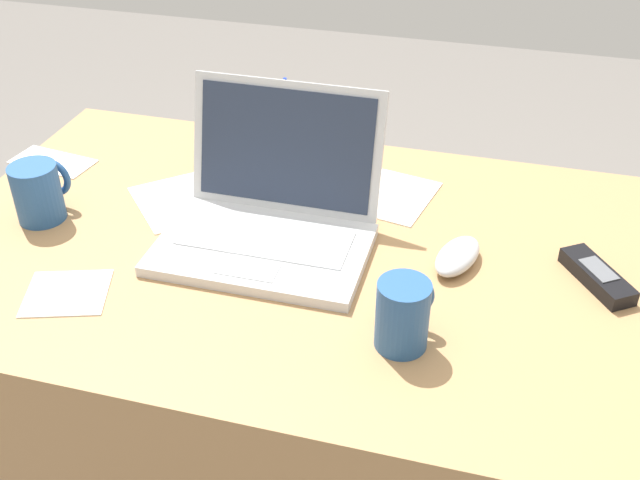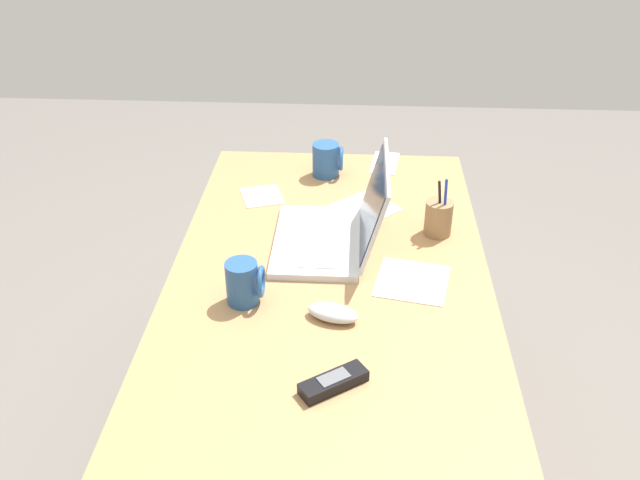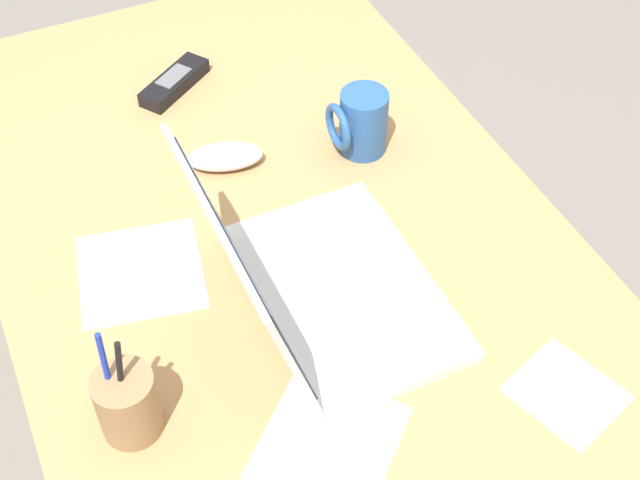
{
  "view_description": "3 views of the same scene",
  "coord_description": "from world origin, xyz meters",
  "px_view_note": "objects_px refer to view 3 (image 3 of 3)",
  "views": [
    {
      "loc": [
        0.24,
        -0.98,
        1.43
      ],
      "look_at": [
        -0.02,
        -0.02,
        0.75
      ],
      "focal_mm": 43.14,
      "sensor_mm": 36.0,
      "label": 1
    },
    {
      "loc": [
        1.39,
        0.06,
        1.66
      ],
      "look_at": [
        -0.05,
        -0.03,
        0.77
      ],
      "focal_mm": 39.13,
      "sensor_mm": 36.0,
      "label": 2
    },
    {
      "loc": [
        -0.76,
        0.3,
        1.62
      ],
      "look_at": [
        -0.05,
        -0.03,
        0.76
      ],
      "focal_mm": 49.56,
      "sensor_mm": 36.0,
      "label": 3
    }
  ],
  "objects_px": {
    "laptop": "(314,283)",
    "computer_mouse": "(225,157)",
    "coffee_mug_white": "(361,123)",
    "pen_holder": "(127,403)",
    "cordless_phone": "(174,82)"
  },
  "relations": [
    {
      "from": "laptop",
      "to": "computer_mouse",
      "type": "bearing_deg",
      "value": 1.25
    },
    {
      "from": "coffee_mug_white",
      "to": "pen_holder",
      "type": "height_order",
      "value": "pen_holder"
    },
    {
      "from": "computer_mouse",
      "to": "pen_holder",
      "type": "xyz_separation_m",
      "value": [
        -0.37,
        0.26,
        0.03
      ]
    },
    {
      "from": "computer_mouse",
      "to": "laptop",
      "type": "bearing_deg",
      "value": -161.94
    },
    {
      "from": "coffee_mug_white",
      "to": "pen_holder",
      "type": "relative_size",
      "value": 0.62
    },
    {
      "from": "laptop",
      "to": "cordless_phone",
      "type": "distance_m",
      "value": 0.51
    },
    {
      "from": "cordless_phone",
      "to": "pen_holder",
      "type": "bearing_deg",
      "value": 157.07
    },
    {
      "from": "coffee_mug_white",
      "to": "cordless_phone",
      "type": "bearing_deg",
      "value": 38.63
    },
    {
      "from": "laptop",
      "to": "coffee_mug_white",
      "type": "xyz_separation_m",
      "value": [
        0.25,
        -0.19,
        0.0
      ]
    },
    {
      "from": "laptop",
      "to": "pen_holder",
      "type": "height_order",
      "value": "laptop"
    },
    {
      "from": "coffee_mug_white",
      "to": "cordless_phone",
      "type": "height_order",
      "value": "coffee_mug_white"
    },
    {
      "from": "cordless_phone",
      "to": "pen_holder",
      "type": "distance_m",
      "value": 0.64
    },
    {
      "from": "laptop",
      "to": "cordless_phone",
      "type": "xyz_separation_m",
      "value": [
        0.51,
        0.02,
        -0.04
      ]
    },
    {
      "from": "cordless_phone",
      "to": "laptop",
      "type": "bearing_deg",
      "value": -178.16
    },
    {
      "from": "cordless_phone",
      "to": "computer_mouse",
      "type": "bearing_deg",
      "value": -177.32
    }
  ]
}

